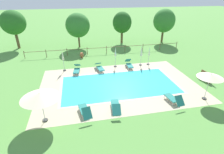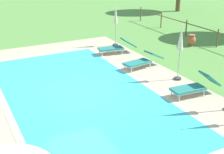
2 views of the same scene
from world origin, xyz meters
TOP-DOWN VIEW (x-y plane):
  - ground_plane at (0.00, 0.00)m, footprint 160.00×160.00m
  - pool_deck_paving at (0.00, 0.00)m, footprint 14.61×9.39m
  - swimming_pool_water at (0.00, 0.00)m, footprint 10.51×5.29m
  - pool_coping_rim at (0.00, 0.00)m, footprint 10.99×5.77m
  - sun_lounger_north_near_steps at (-1.33, 3.69)m, footprint 0.89×2.13m
  - sun_lounger_north_far at (2.13, 3.82)m, footprint 0.73×2.02m
  - sun_lounger_south_near_corner at (-3.83, 3.63)m, footprint 0.88×2.09m
  - patio_umbrella_closed_row_mid_west at (0.59, 4.27)m, footprint 0.32×0.32m
  - patio_umbrella_closed_row_mid_east at (-5.18, 4.32)m, footprint 0.32×0.32m
  - terracotta_urn_near_fence at (-3.08, 8.12)m, footprint 0.50×0.50m

SIDE VIEW (x-z plane):
  - ground_plane at x=0.00m, z-range 0.00..0.00m
  - pool_deck_paving at x=0.00m, z-range 0.00..0.01m
  - swimming_pool_water at x=0.00m, z-range 0.00..0.01m
  - pool_coping_rim at x=0.00m, z-range 0.01..0.01m
  - sun_lounger_north_near_steps at x=-1.33m, z-range -0.01..0.71m
  - terracotta_urn_near_fence at x=-3.08m, z-range 0.03..0.70m
  - sun_lounger_south_near_corner at x=-3.83m, z-range -0.03..0.76m
  - sun_lounger_north_far at x=2.13m, z-range -0.06..0.80m
  - patio_umbrella_closed_row_mid_east at x=-5.18m, z-range 0.38..2.78m
  - patio_umbrella_closed_row_mid_west at x=0.59m, z-range 0.41..2.79m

